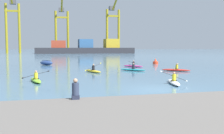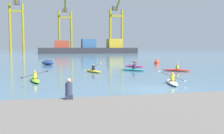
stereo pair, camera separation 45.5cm
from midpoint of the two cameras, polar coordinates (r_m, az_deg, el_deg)
The scene contains 14 objects.
ground_plane at distance 17.08m, azimuth 10.54°, elevation -5.12°, with size 800.00×800.00×0.00m, color #476B84.
container_barge at distance 123.26m, azimuth -5.11°, elevation 4.22°, with size 47.02×10.74×7.09m.
gantry_crane_west at distance 134.19m, azimuth -20.90°, elevation 10.20°, with size 7.27×17.30×35.58m.
gantry_crane_west_mid at distance 136.98m, azimuth -10.52°, elevation 9.67°, with size 7.53×18.24×30.70m.
gantry_crane_east_mid at distance 132.24m, azimuth 1.13°, elevation 10.16°, with size 7.51×21.08×31.31m.
capsized_dinghy at distance 41.82m, azimuth -14.11°, elevation 0.93°, with size 2.59×2.64×0.76m.
channel_buoy at distance 43.29m, azimuth 10.48°, elevation 1.12°, with size 0.90×0.90×1.00m.
kayak_teal at distance 30.55m, azimuth 5.25°, elevation -0.54°, with size 2.80×2.86×0.95m.
kayak_lime at distance 21.64m, azimuth -16.61°, elevation -2.76°, with size 2.20×3.45×0.95m.
kayak_red at distance 30.93m, azimuth 14.87°, elevation -0.61°, with size 3.01×2.62×0.95m.
kayak_white at distance 19.93m, azimuth 14.14°, elevation -3.31°, with size 2.11×3.44×1.06m.
kayak_yellow at distance 28.75m, azimuth -3.89°, elevation -0.84°, with size 2.04×3.40×1.08m.
kayak_magenta at distance 36.66m, azimuth 5.36°, elevation 0.29°, with size 2.49×3.10×0.95m.
seated_onlooker at distance 10.85m, azimuth -8.60°, elevation -5.18°, with size 0.32×0.30×0.90m.
Camera 2 is at (-6.37, -15.55, 2.82)m, focal length 40.18 mm.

